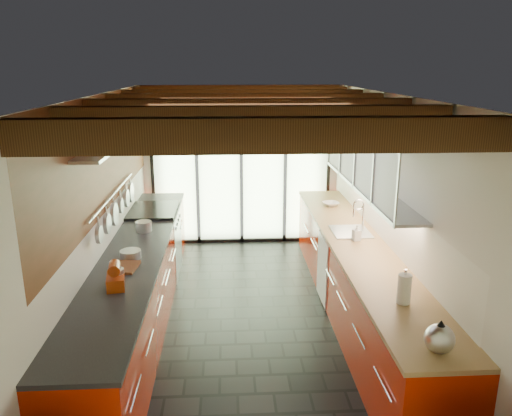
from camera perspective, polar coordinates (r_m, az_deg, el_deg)
name	(u,v)px	position (r m, az deg, el deg)	size (l,w,h in m)	color
ground	(249,318)	(6.07, -0.83, -12.49)	(5.50, 5.50, 0.00)	black
room_shell	(248,183)	(5.48, -0.89, 2.89)	(5.50, 5.50, 5.50)	silver
ceiling_beams	(246,105)	(5.73, -1.10, 11.65)	(3.14, 5.06, 4.90)	#593316
glass_door	(241,145)	(8.12, -1.71, 7.23)	(2.95, 0.10, 2.90)	#C6EAAD
left_counter	(138,285)	(5.96, -13.33, -8.60)	(0.68, 5.00, 0.92)	#B11B03
range_stove	(155,242)	(7.28, -11.45, -3.80)	(0.66, 0.90, 0.97)	silver
right_counter	(357,280)	(6.05, 11.42, -8.07)	(0.68, 5.00, 0.92)	#B11B03
sink_assembly	(352,229)	(6.24, 10.89, -2.39)	(0.45, 0.52, 0.43)	silver
upper_cabinets_right	(370,159)	(5.96, 12.90, 5.49)	(0.34, 3.00, 3.00)	silver
left_wall_fixtures	(116,167)	(5.83, -15.66, 4.58)	(0.28, 2.60, 0.96)	silver
stand_mixer	(116,277)	(4.81, -15.74, -7.59)	(0.21, 0.30, 0.25)	#AD390D
pot_large	(144,226)	(6.32, -12.70, -2.05)	(0.20, 0.20, 0.12)	silver
pot_small	(131,254)	(5.49, -14.15, -5.15)	(0.22, 0.22, 0.09)	silver
cutting_board	(126,267)	(5.24, -14.69, -6.57)	(0.23, 0.32, 0.03)	brown
kettle	(440,337)	(3.90, 20.25, -13.65)	(0.26, 0.29, 0.25)	silver
paper_towel	(404,289)	(4.50, 16.58, -8.90)	(0.15, 0.15, 0.32)	white
soap_bottle	(357,233)	(5.94, 11.43, -2.77)	(0.09, 0.09, 0.19)	silver
bowl	(331,204)	(7.36, 8.52, 0.46)	(0.23, 0.23, 0.06)	silver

